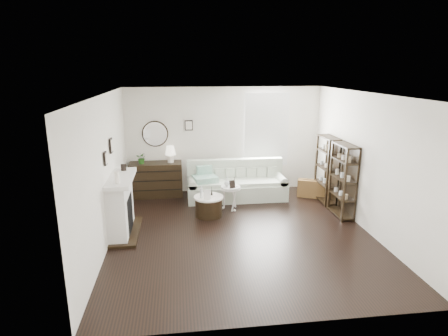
{
  "coord_description": "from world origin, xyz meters",
  "views": [
    {
      "loc": [
        -1.17,
        -6.71,
        3.16
      ],
      "look_at": [
        -0.24,
        0.8,
        1.12
      ],
      "focal_mm": 30.0,
      "sensor_mm": 36.0,
      "label": 1
    }
  ],
  "objects": [
    {
      "name": "flask_ped",
      "position": [
        -0.11,
        1.32,
        0.67
      ],
      "size": [
        0.13,
        0.13,
        0.24
      ],
      "primitive_type": null,
      "color": "silver",
      "rests_on": "pedestal_table"
    },
    {
      "name": "fireplace",
      "position": [
        -2.32,
        0.3,
        0.54
      ],
      "size": [
        0.5,
        1.4,
        1.84
      ],
      "color": "white",
      "rests_on": "ground"
    },
    {
      "name": "suitcase",
      "position": [
        2.1,
        1.89,
        0.22
      ],
      "size": [
        0.7,
        0.48,
        0.45
      ],
      "primitive_type": "cube",
      "rotation": [
        0.0,
        0.0,
        -0.42
      ],
      "color": "brown",
      "rests_on": "ground"
    },
    {
      "name": "eiffel_ped",
      "position": [
        0.06,
        1.33,
        0.65
      ],
      "size": [
        0.13,
        0.13,
        0.19
      ],
      "primitive_type": null,
      "rotation": [
        0.0,
        0.0,
        0.21
      ],
      "color": "black",
      "rests_on": "pedestal_table"
    },
    {
      "name": "pedestal_table",
      "position": [
        -0.03,
        1.3,
        0.51
      ],
      "size": [
        0.46,
        0.46,
        0.55
      ],
      "rotation": [
        0.0,
        0.0,
        0.39
      ],
      "color": "white",
      "rests_on": "ground"
    },
    {
      "name": "room",
      "position": [
        0.73,
        2.7,
        1.6
      ],
      "size": [
        5.5,
        5.5,
        5.5
      ],
      "color": "black",
      "rests_on": "ground"
    },
    {
      "name": "sofa",
      "position": [
        0.22,
        2.07,
        0.31
      ],
      "size": [
        2.42,
        0.84,
        0.94
      ],
      "color": "beige",
      "rests_on": "ground"
    },
    {
      "name": "shelf_unit_near",
      "position": [
        2.33,
        0.65,
        0.8
      ],
      "size": [
        0.3,
        0.8,
        1.6
      ],
      "color": "black",
      "rests_on": "ground"
    },
    {
      "name": "card_frame_drum",
      "position": [
        -0.6,
        0.81,
        0.55
      ],
      "size": [
        0.15,
        0.06,
        0.2
      ],
      "primitive_type": "cube",
      "rotation": [
        -0.21,
        0.0,
        -0.0
      ],
      "color": "white",
      "rests_on": "drum_table"
    },
    {
      "name": "table_lamp",
      "position": [
        -1.38,
        2.47,
        1.07
      ],
      "size": [
        0.29,
        0.29,
        0.42
      ],
      "primitive_type": null,
      "rotation": [
        0.0,
        0.0,
        -0.1
      ],
      "color": "#F3E6CD",
      "rests_on": "dresser"
    },
    {
      "name": "quilt",
      "position": [
        -0.57,
        1.95,
        0.55
      ],
      "size": [
        0.64,
        0.57,
        0.14
      ],
      "primitive_type": "cube",
      "rotation": [
        0.0,
        0.0,
        0.25
      ],
      "color": "#2A9B66",
      "rests_on": "sofa"
    },
    {
      "name": "potted_plant",
      "position": [
        -2.08,
        2.42,
        1.01
      ],
      "size": [
        0.31,
        0.28,
        0.29
      ],
      "primitive_type": "imported",
      "rotation": [
        0.0,
        0.0,
        -0.25
      ],
      "color": "#215418",
      "rests_on": "dresser"
    },
    {
      "name": "bottle_drum",
      "position": [
        -0.72,
        0.9,
        0.58
      ],
      "size": [
        0.06,
        0.06,
        0.27
      ],
      "primitive_type": "cylinder",
      "color": "silver",
      "rests_on": "drum_table"
    },
    {
      "name": "shelf_unit_far",
      "position": [
        2.33,
        1.55,
        0.8
      ],
      "size": [
        0.3,
        0.8,
        1.6
      ],
      "color": "black",
      "rests_on": "ground"
    },
    {
      "name": "eiffel_drum",
      "position": [
        -0.49,
        1.01,
        0.54
      ],
      "size": [
        0.11,
        0.11,
        0.18
      ],
      "primitive_type": null,
      "rotation": [
        0.0,
        0.0,
        -0.04
      ],
      "color": "black",
      "rests_on": "drum_table"
    },
    {
      "name": "drum_table",
      "position": [
        -0.56,
        0.97,
        0.23
      ],
      "size": [
        0.64,
        0.64,
        0.45
      ],
      "rotation": [
        0.0,
        0.0,
        -0.43
      ],
      "color": "black",
      "rests_on": "ground"
    },
    {
      "name": "dresser",
      "position": [
        -1.76,
        2.47,
        0.43
      ],
      "size": [
        1.29,
        0.55,
        0.86
      ],
      "color": "black",
      "rests_on": "ground"
    },
    {
      "name": "card_frame_ped",
      "position": [
        -0.01,
        1.18,
        0.64
      ],
      "size": [
        0.14,
        0.09,
        0.18
      ],
      "primitive_type": "cube",
      "rotation": [
        -0.21,
        0.0,
        0.29
      ],
      "color": "black",
      "rests_on": "pedestal_table"
    }
  ]
}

